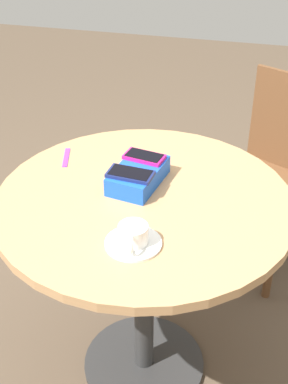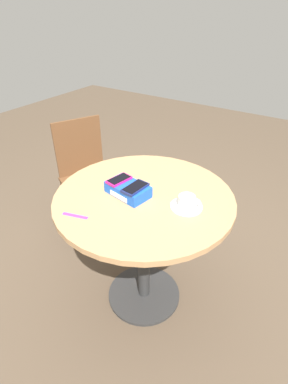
{
  "view_description": "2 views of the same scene",
  "coord_description": "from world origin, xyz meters",
  "px_view_note": "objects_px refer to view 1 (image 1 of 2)",
  "views": [
    {
      "loc": [
        1.31,
        0.33,
        1.69
      ],
      "look_at": [
        0.0,
        0.0,
        0.8
      ],
      "focal_mm": 50.0,
      "sensor_mm": 36.0,
      "label": 1
    },
    {
      "loc": [
        0.7,
        -1.05,
        1.62
      ],
      "look_at": [
        0.0,
        0.0,
        0.8
      ],
      "focal_mm": 28.0,
      "sensor_mm": 36.0,
      "label": 2
    }
  ],
  "objects_px": {
    "chair_near_window": "(270,174)",
    "phone_box": "(138,175)",
    "phone_magenta": "(144,157)",
    "coffee_cup": "(133,234)",
    "lanyard_strap": "(66,157)",
    "round_table": "(144,236)",
    "saucer": "(133,243)",
    "phone_navy": "(130,174)"
  },
  "relations": [
    {
      "from": "phone_navy",
      "to": "chair_near_window",
      "type": "bearing_deg",
      "value": 150.55
    },
    {
      "from": "phone_magenta",
      "to": "chair_near_window",
      "type": "height_order",
      "value": "chair_near_window"
    },
    {
      "from": "phone_box",
      "to": "coffee_cup",
      "type": "height_order",
      "value": "coffee_cup"
    },
    {
      "from": "phone_magenta",
      "to": "lanyard_strap",
      "type": "bearing_deg",
      "value": -97.78
    },
    {
      "from": "coffee_cup",
      "to": "lanyard_strap",
      "type": "xyz_separation_m",
      "value": [
        -0.4,
        -0.34,
        -0.03
      ]
    },
    {
      "from": "lanyard_strap",
      "to": "chair_near_window",
      "type": "height_order",
      "value": "chair_near_window"
    },
    {
      "from": "lanyard_strap",
      "to": "phone_magenta",
      "type": "bearing_deg",
      "value": 82.22
    },
    {
      "from": "saucer",
      "to": "lanyard_strap",
      "type": "bearing_deg",
      "value": -138.97
    },
    {
      "from": "round_table",
      "to": "phone_magenta",
      "type": "bearing_deg",
      "value": -166.27
    },
    {
      "from": "phone_magenta",
      "to": "phone_box",
      "type": "bearing_deg",
      "value": -5.1
    },
    {
      "from": "phone_magenta",
      "to": "saucer",
      "type": "relative_size",
      "value": 0.89
    },
    {
      "from": "chair_near_window",
      "to": "round_table",
      "type": "bearing_deg",
      "value": -26.04
    },
    {
      "from": "round_table",
      "to": "phone_magenta",
      "type": "height_order",
      "value": "phone_magenta"
    },
    {
      "from": "phone_navy",
      "to": "round_table",
      "type": "bearing_deg",
      "value": 67.19
    },
    {
      "from": "round_table",
      "to": "phone_magenta",
      "type": "relative_size",
      "value": 6.68
    },
    {
      "from": "chair_near_window",
      "to": "phone_box",
      "type": "bearing_deg",
      "value": -30.61
    },
    {
      "from": "round_table",
      "to": "phone_box",
      "type": "xyz_separation_m",
      "value": [
        -0.07,
        -0.04,
        0.18
      ]
    },
    {
      "from": "chair_near_window",
      "to": "lanyard_strap",
      "type": "bearing_deg",
      "value": -48.87
    },
    {
      "from": "round_table",
      "to": "phone_box",
      "type": "height_order",
      "value": "phone_box"
    },
    {
      "from": "phone_magenta",
      "to": "saucer",
      "type": "xyz_separation_m",
      "value": [
        0.36,
        0.06,
        -0.06
      ]
    },
    {
      "from": "phone_navy",
      "to": "lanyard_strap",
      "type": "distance_m",
      "value": 0.32
    },
    {
      "from": "phone_magenta",
      "to": "phone_navy",
      "type": "xyz_separation_m",
      "value": [
        0.11,
        -0.02,
        -0.0
      ]
    },
    {
      "from": "phone_magenta",
      "to": "lanyard_strap",
      "type": "relative_size",
      "value": 1.1
    },
    {
      "from": "phone_navy",
      "to": "saucer",
      "type": "bearing_deg",
      "value": 16.89
    },
    {
      "from": "phone_box",
      "to": "coffee_cup",
      "type": "relative_size",
      "value": 2.15
    },
    {
      "from": "phone_navy",
      "to": "coffee_cup",
      "type": "bearing_deg",
      "value": 16.83
    },
    {
      "from": "round_table",
      "to": "phone_navy",
      "type": "xyz_separation_m",
      "value": [
        -0.02,
        -0.05,
        0.22
      ]
    },
    {
      "from": "round_table",
      "to": "coffee_cup",
      "type": "bearing_deg",
      "value": 6.79
    },
    {
      "from": "round_table",
      "to": "phone_navy",
      "type": "relative_size",
      "value": 6.31
    },
    {
      "from": "round_table",
      "to": "chair_near_window",
      "type": "xyz_separation_m",
      "value": [
        -0.78,
        0.38,
        -0.17
      ]
    },
    {
      "from": "saucer",
      "to": "lanyard_strap",
      "type": "height_order",
      "value": "saucer"
    },
    {
      "from": "phone_magenta",
      "to": "chair_near_window",
      "type": "bearing_deg",
      "value": 147.51
    },
    {
      "from": "saucer",
      "to": "phone_box",
      "type": "bearing_deg",
      "value": -167.91
    },
    {
      "from": "phone_navy",
      "to": "lanyard_strap",
      "type": "xyz_separation_m",
      "value": [
        -0.15,
        -0.27,
        -0.06
      ]
    },
    {
      "from": "phone_navy",
      "to": "phone_magenta",
      "type": "bearing_deg",
      "value": 171.89
    },
    {
      "from": "phone_box",
      "to": "round_table",
      "type": "bearing_deg",
      "value": 27.04
    },
    {
      "from": "phone_magenta",
      "to": "saucer",
      "type": "height_order",
      "value": "phone_magenta"
    },
    {
      "from": "phone_box",
      "to": "coffee_cup",
      "type": "bearing_deg",
      "value": 12.08
    },
    {
      "from": "saucer",
      "to": "chair_near_window",
      "type": "bearing_deg",
      "value": 160.57
    },
    {
      "from": "round_table",
      "to": "saucer",
      "type": "relative_size",
      "value": 5.91
    },
    {
      "from": "phone_magenta",
      "to": "coffee_cup",
      "type": "bearing_deg",
      "value": 9.36
    },
    {
      "from": "phone_magenta",
      "to": "coffee_cup",
      "type": "relative_size",
      "value": 1.24
    }
  ]
}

